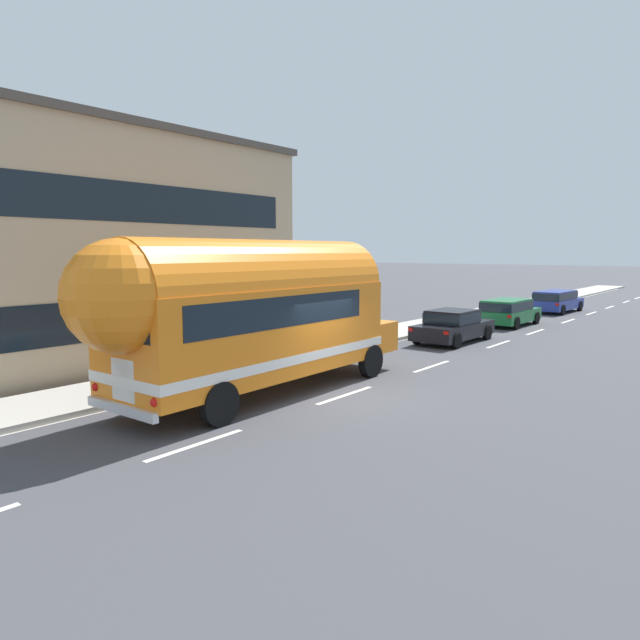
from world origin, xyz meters
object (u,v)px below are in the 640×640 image
(painted_bus, at_px, (249,310))
(car_lead, at_px, (453,325))
(car_third, at_px, (557,300))
(car_second, at_px, (508,310))

(painted_bus, height_order, car_lead, painted_bus)
(car_third, bearing_deg, painted_bus, -89.83)
(car_lead, bearing_deg, painted_bus, -90.26)
(car_second, xyz_separation_m, car_third, (-0.01, 8.22, 0.01))
(painted_bus, bearing_deg, car_third, 90.17)
(car_lead, bearing_deg, car_third, 90.51)
(painted_bus, relative_size, car_second, 2.48)
(painted_bus, distance_m, car_second, 18.59)
(car_third, bearing_deg, car_lead, -89.49)
(car_lead, xyz_separation_m, car_third, (-0.13, 14.91, 0.06))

